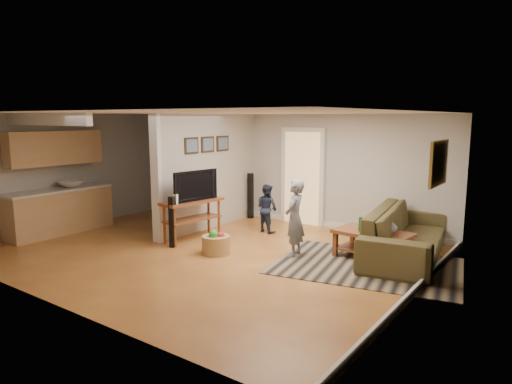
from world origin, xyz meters
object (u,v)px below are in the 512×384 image
Objects in this scene: speaker_right at (251,196)px; toddler at (267,232)px; speaker_left at (172,222)px; sofa at (405,256)px; child at (294,256)px; tv_console at (192,204)px; coffee_table at (374,238)px; toy_basket at (216,244)px.

toddler is (1.09, -0.90, -0.55)m from speaker_right.
speaker_right is at bearing 77.27° from speaker_left.
sofa is 4.19m from speaker_right.
speaker_right reaches higher than child.
sofa is 2.97m from toddler.
tv_console reaches higher than sofa.
tv_console is at bearing -165.36° from coffee_table.
speaker_left is at bearing -82.72° from speaker_right.
speaker_right is at bearing 114.23° from toy_basket.
coffee_table is at bearing 28.63° from toy_basket.
tv_console is 2.65× the size of toy_basket.
coffee_table is 2.65m from toddler.
coffee_table is at bearing 5.17° from speaker_left.
tv_console is 2.33m from speaker_right.
sofa is at bearing 9.38° from speaker_left.
speaker_right is 2.18× the size of toy_basket.
sofa is 2.79× the size of toddler.
speaker_right is 3.24m from child.
coffee_table is 1.22× the size of speaker_right.
toddler is (0.79, 2.00, -0.49)m from speaker_left.
tv_console reaches higher than coffee_table.
tv_console is at bearing 74.61° from speaker_left.
toy_basket is (-2.42, -1.32, -0.20)m from coffee_table.
sofa is at bearing 28.12° from tv_console.
toddler is at bearing 49.89° from speaker_left.
child is at bearing 152.04° from toddler.
coffee_table reaches higher than sofa.
sofa is 2.15× the size of coffee_table.
child reaches higher than toddler.
child is at bearing 29.80° from toy_basket.
sofa is 2.11× the size of child.
toy_basket is (0.94, 0.15, -0.30)m from speaker_left.
toy_basket is 1.41m from child.
speaker_left is at bearing 109.11° from sofa.
tv_console is at bearing -93.82° from child.
speaker_left is 2.37m from child.
coffee_table is 1.42m from child.
coffee_table is 2.77m from toy_basket.
child is (1.21, 0.69, -0.19)m from toy_basket.
coffee_table is at bearing -19.76° from speaker_right.
toddler is at bearing 168.50° from coffee_table.
speaker_left is (-3.36, -1.48, 0.10)m from coffee_table.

